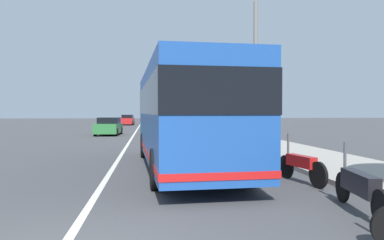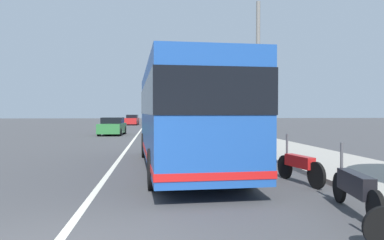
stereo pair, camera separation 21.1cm
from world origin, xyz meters
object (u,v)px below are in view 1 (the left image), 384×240
(car_oncoming, at_px, (158,121))
(car_ahead_same_lane, at_px, (109,127))
(motorcycle_mid_row, at_px, (359,187))
(utility_pole, at_px, (255,73))
(coach_bus, at_px, (183,113))
(car_far_distant, at_px, (165,122))
(car_behind_bus, at_px, (127,120))
(motorcycle_by_tree, at_px, (301,165))

(car_oncoming, distance_m, car_ahead_same_lane, 22.94)
(motorcycle_mid_row, distance_m, car_oncoming, 46.86)
(utility_pole, bearing_deg, coach_bus, 150.07)
(car_far_distant, bearing_deg, car_behind_bus, 18.58)
(motorcycle_by_tree, distance_m, car_far_distant, 33.57)
(motorcycle_mid_row, height_order, car_behind_bus, car_behind_bus)
(motorcycle_mid_row, bearing_deg, car_ahead_same_lane, 25.43)
(motorcycle_mid_row, distance_m, car_ahead_same_lane, 25.36)
(motorcycle_mid_row, relative_size, car_far_distant, 0.50)
(motorcycle_by_tree, xyz_separation_m, utility_pole, (11.84, -2.29, 3.71))
(motorcycle_by_tree, height_order, utility_pole, utility_pole)
(car_behind_bus, bearing_deg, car_oncoming, 73.42)
(motorcycle_by_tree, bearing_deg, utility_pole, -22.08)
(motorcycle_by_tree, relative_size, car_far_distant, 0.45)
(car_oncoming, bearing_deg, coach_bus, 175.58)
(coach_bus, relative_size, car_far_distant, 2.24)
(car_far_distant, distance_m, car_ahead_same_lane, 13.13)
(car_oncoming, bearing_deg, motorcycle_by_tree, 179.33)
(car_ahead_same_lane, bearing_deg, utility_pole, 47.99)
(motorcycle_mid_row, bearing_deg, coach_bus, 34.41)
(car_far_distant, xyz_separation_m, car_ahead_same_lane, (-12.06, 5.19, 0.01))
(car_far_distant, relative_size, car_behind_bus, 1.01)
(car_far_distant, height_order, car_behind_bus, car_behind_bus)
(car_far_distant, bearing_deg, car_ahead_same_lane, 152.66)
(motorcycle_mid_row, xyz_separation_m, motorcycle_by_tree, (2.89, -0.11, -0.01))
(car_ahead_same_lane, xyz_separation_m, utility_pole, (-9.60, -9.52, 3.50))
(coach_bus, xyz_separation_m, utility_pole, (8.93, -5.14, 2.33))
(car_ahead_same_lane, relative_size, utility_pole, 0.49)
(car_oncoming, distance_m, car_behind_bus, 4.72)
(motorcycle_mid_row, height_order, car_ahead_same_lane, car_ahead_same_lane)
(car_oncoming, xyz_separation_m, utility_pole, (-32.06, -4.86, 3.52))
(car_behind_bus, bearing_deg, motorcycle_mid_row, 10.84)
(motorcycle_by_tree, relative_size, utility_pole, 0.25)
(coach_bus, height_order, motorcycle_by_tree, coach_bus)
(motorcycle_mid_row, bearing_deg, utility_pole, -0.14)
(car_oncoming, distance_m, utility_pole, 32.62)
(car_far_distant, height_order, car_ahead_same_lane, car_ahead_same_lane)
(motorcycle_mid_row, bearing_deg, motorcycle_by_tree, 6.96)
(coach_bus, relative_size, car_ahead_same_lane, 2.53)
(utility_pole, bearing_deg, car_behind_bus, 15.49)
(motorcycle_mid_row, bearing_deg, car_oncoming, 12.12)
(utility_pole, bearing_deg, car_ahead_same_lane, 44.76)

